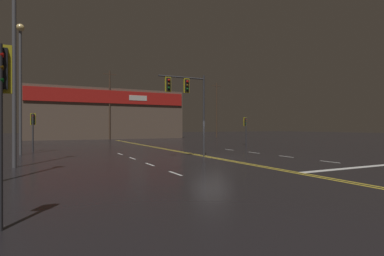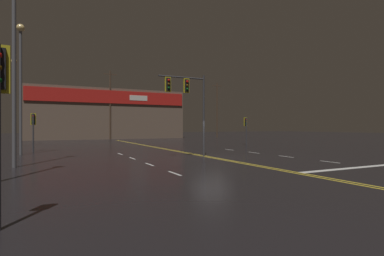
{
  "view_description": "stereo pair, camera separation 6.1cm",
  "coord_description": "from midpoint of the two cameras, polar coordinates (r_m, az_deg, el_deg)",
  "views": [
    {
      "loc": [
        -10.24,
        -17.66,
        2.06
      ],
      "look_at": [
        0.0,
        3.0,
        2.0
      ],
      "focal_mm": 28.0,
      "sensor_mm": 36.0,
      "label": 1
    },
    {
      "loc": [
        -10.19,
        -17.69,
        2.06
      ],
      "look_at": [
        0.0,
        3.0,
        2.0
      ],
      "focal_mm": 28.0,
      "sensor_mm": 36.0,
      "label": 2
    }
  ],
  "objects": [
    {
      "name": "traffic_signal_corner_northwest",
      "position": [
        28.83,
        -27.94,
        0.77
      ],
      "size": [
        0.42,
        0.36,
        3.25
      ],
      "color": "#38383D",
      "rests_on": "ground"
    },
    {
      "name": "streetlight_median_approach",
      "position": [
        18.56,
        -30.71,
        17.17
      ],
      "size": [
        0.56,
        0.56,
        12.16
      ],
      "color": "#59595E",
      "rests_on": "ground"
    },
    {
      "name": "utility_pole_row",
      "position": [
        52.69,
        -16.08,
        4.31
      ],
      "size": [
        45.86,
        0.26,
        11.67
      ],
      "color": "#4C3828",
      "rests_on": "ground"
    },
    {
      "name": "road_markings",
      "position": [
        19.76,
        8.49,
        -5.82
      ],
      "size": [
        14.84,
        60.0,
        0.01
      ],
      "color": "gold",
      "rests_on": "ground"
    },
    {
      "name": "ground_plane",
      "position": [
        20.52,
        3.8,
        -5.61
      ],
      "size": [
        200.0,
        200.0,
        0.0
      ],
      "primitive_type": "plane",
      "color": "black"
    },
    {
      "name": "traffic_signal_corner_northeast",
      "position": [
        34.89,
        10.25,
        0.61
      ],
      "size": [
        0.42,
        0.36,
        3.2
      ],
      "color": "#38383D",
      "rests_on": "ground"
    },
    {
      "name": "streetlight_near_left",
      "position": [
        25.96,
        -29.79,
        9.28
      ],
      "size": [
        0.56,
        0.56,
        9.74
      ],
      "color": "#59595E",
      "rests_on": "ground"
    },
    {
      "name": "traffic_signal_median",
      "position": [
        20.55,
        -1.02,
        6.45
      ],
      "size": [
        3.46,
        0.36,
        5.7
      ],
      "color": "#38383D",
      "rests_on": "ground"
    },
    {
      "name": "building_backdrop",
      "position": [
        57.71,
        -16.02,
        2.46
      ],
      "size": [
        26.78,
        10.23,
        8.75
      ],
      "color": "brown",
      "rests_on": "ground"
    },
    {
      "name": "streetlight_near_right",
      "position": [
        37.16,
        -30.74,
        6.18
      ],
      "size": [
        0.56,
        0.56,
        9.35
      ],
      "color": "#59595E",
      "rests_on": "ground"
    }
  ]
}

